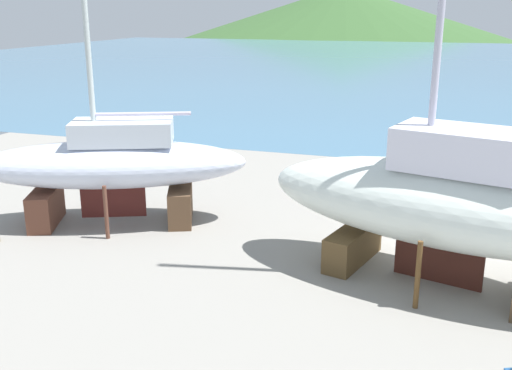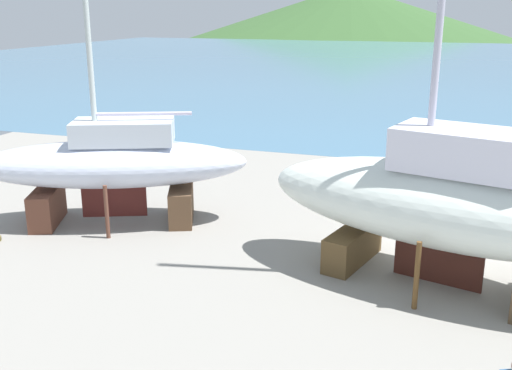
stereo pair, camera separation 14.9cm
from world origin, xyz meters
name	(u,v)px [view 2 (the right image)]	position (x,y,z in m)	size (l,w,h in m)	color
ground_plane	(441,274)	(0.00, -1.53, 0.00)	(45.73, 45.73, 0.00)	gray
sea_water	(461,65)	(0.00, 59.65, 0.00)	(140.86, 99.49, 0.01)	teal
headland_hill	(348,33)	(-29.23, 147.25, 0.00)	(155.63, 155.63, 24.24)	#365B2D
sailboat_far_slipway	(445,202)	(-0.06, -2.05, 2.08)	(9.46, 5.10, 14.04)	brown
sailboat_large_starboard	(113,164)	(-9.87, -0.75, 1.90)	(8.66, 5.55, 12.04)	brown
barrel_tipped_center	(382,201)	(-2.09, 3.10, 0.32)	(0.64, 0.64, 0.80)	brown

